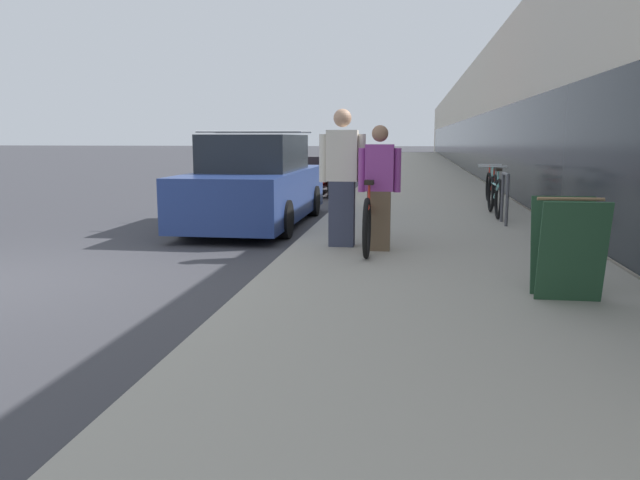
{
  "coord_description": "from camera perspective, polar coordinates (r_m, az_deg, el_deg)",
  "views": [
    {
      "loc": [
        4.62,
        -5.72,
        1.55
      ],
      "look_at": [
        2.01,
        12.09,
        -1.42
      ],
      "focal_mm": 35.0,
      "sensor_mm": 36.0,
      "label": 1
    }
  ],
  "objects": [
    {
      "name": "sidewalk_slab",
      "position": [
        26.77,
        9.16,
        6.06
      ],
      "size": [
        3.85,
        70.0,
        0.14
      ],
      "color": "gray",
      "rests_on": "ground"
    },
    {
      "name": "storefront_facade",
      "position": [
        35.49,
        20.56,
        9.94
      ],
      "size": [
        10.01,
        70.0,
        4.56
      ],
      "color": "beige",
      "rests_on": "ground"
    },
    {
      "name": "tandem_bicycle",
      "position": [
        8.2,
        4.75,
        2.14
      ],
      "size": [
        0.52,
        2.52,
        0.91
      ],
      "color": "black",
      "rests_on": "sidewalk_slab"
    },
    {
      "name": "person_rider",
      "position": [
        7.84,
        5.44,
        4.74
      ],
      "size": [
        0.53,
        0.21,
        1.56
      ],
      "color": "brown",
      "rests_on": "sidewalk_slab"
    },
    {
      "name": "person_bystander",
      "position": [
        8.12,
        2.04,
        5.68
      ],
      "size": [
        0.6,
        0.24,
        1.77
      ],
      "color": "#33384C",
      "rests_on": "sidewalk_slab"
    },
    {
      "name": "bike_rack_hoop",
      "position": [
        10.69,
        16.56,
        4.15
      ],
      "size": [
        0.05,
        0.6,
        0.84
      ],
      "color": "#4C4C51",
      "rests_on": "sidewalk_slab"
    },
    {
      "name": "cruiser_bike_nearest",
      "position": [
        11.87,
        15.68,
        4.0
      ],
      "size": [
        0.52,
        1.77,
        0.89
      ],
      "color": "black",
      "rests_on": "sidewalk_slab"
    },
    {
      "name": "cruiser_bike_middle",
      "position": [
        13.97,
        15.4,
        4.68
      ],
      "size": [
        0.52,
        1.71,
        0.83
      ],
      "color": "black",
      "rests_on": "sidewalk_slab"
    },
    {
      "name": "sandwich_board_sign",
      "position": [
        5.9,
        21.69,
        -0.68
      ],
      "size": [
        0.56,
        0.56,
        0.9
      ],
      "color": "#23472D",
      "rests_on": "sidewalk_slab"
    },
    {
      "name": "parked_sedan_curbside",
      "position": [
        11.16,
        -5.83,
        5.08
      ],
      "size": [
        1.82,
        4.8,
        1.66
      ],
      "color": "navy",
      "rests_on": "ground"
    },
    {
      "name": "vintage_roadster_curbside",
      "position": [
        17.49,
        -0.71,
        5.7
      ],
      "size": [
        1.68,
        4.07,
        1.0
      ],
      "color": "maroon",
      "rests_on": "ground"
    }
  ]
}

